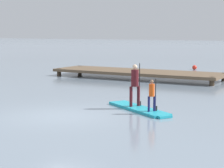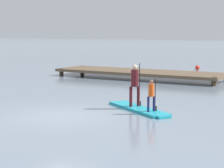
% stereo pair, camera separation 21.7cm
% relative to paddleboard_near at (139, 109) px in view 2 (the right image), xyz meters
% --- Properties ---
extents(ground_plane, '(240.00, 240.00, 0.00)m').
position_rel_paddleboard_near_xyz_m(ground_plane, '(-1.91, -2.30, -0.05)').
color(ground_plane, gray).
extents(paddleboard_near, '(3.35, 2.43, 0.10)m').
position_rel_paddleboard_near_xyz_m(paddleboard_near, '(0.00, 0.00, 0.00)').
color(paddleboard_near, '#1E9EB2').
rests_on(paddleboard_near, ground).
extents(paddler_adult, '(0.40, 0.46, 1.69)m').
position_rel_paddleboard_near_xyz_m(paddler_adult, '(-0.28, 0.18, 0.99)').
color(paddler_adult, '#4C1419').
rests_on(paddler_adult, paddleboard_near).
extents(paddler_child_solo, '(0.28, 0.36, 1.21)m').
position_rel_paddleboard_near_xyz_m(paddler_child_solo, '(0.73, -0.44, 0.71)').
color(paddler_child_solo, '#19194C').
rests_on(paddler_child_solo, paddleboard_near).
extents(floating_dock, '(11.18, 3.12, 0.49)m').
position_rel_paddleboard_near_xyz_m(floating_dock, '(-4.93, 9.75, 0.35)').
color(floating_dock, brown).
rests_on(floating_dock, ground).
extents(mooring_buoy_near, '(0.36, 0.36, 0.36)m').
position_rel_paddleboard_near_xyz_m(mooring_buoy_near, '(-3.64, 17.39, 0.13)').
color(mooring_buoy_near, red).
rests_on(mooring_buoy_near, ground).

